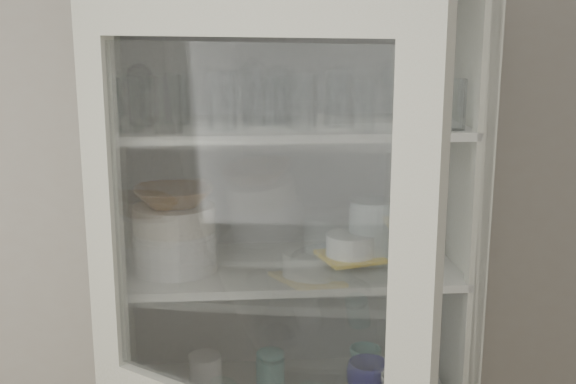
% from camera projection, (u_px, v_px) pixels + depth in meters
% --- Properties ---
extents(wall_back, '(3.60, 0.02, 2.60)m').
position_uv_depth(wall_back, '(219.00, 229.00, 2.26)').
color(wall_back, '#B6B1A9').
rests_on(wall_back, ground).
extents(pantry_cabinet, '(1.00, 0.45, 2.10)m').
position_uv_depth(pantry_cabinet, '(286.00, 355.00, 2.20)').
color(pantry_cabinet, beige).
rests_on(pantry_cabinet, floor).
extents(tumbler_0, '(0.07, 0.07, 0.14)m').
position_uv_depth(tumbler_0, '(129.00, 105.00, 1.80)').
color(tumbler_0, silver).
rests_on(tumbler_0, shelf_glass).
extents(tumbler_1, '(0.09, 0.09, 0.14)m').
position_uv_depth(tumbler_1, '(168.00, 104.00, 1.79)').
color(tumbler_1, silver).
rests_on(tumbler_1, shelf_glass).
extents(tumbler_2, '(0.09, 0.09, 0.15)m').
position_uv_depth(tumbler_2, '(222.00, 102.00, 1.82)').
color(tumbler_2, silver).
rests_on(tumbler_2, shelf_glass).
extents(tumbler_3, '(0.08, 0.08, 0.14)m').
position_uv_depth(tumbler_3, '(303.00, 102.00, 1.83)').
color(tumbler_3, silver).
rests_on(tumbler_3, shelf_glass).
extents(tumbler_4, '(0.06, 0.06, 0.13)m').
position_uv_depth(tumbler_4, '(363.00, 106.00, 1.82)').
color(tumbler_4, silver).
rests_on(tumbler_4, shelf_glass).
extents(tumbler_5, '(0.09, 0.09, 0.15)m').
position_uv_depth(tumbler_5, '(414.00, 100.00, 1.85)').
color(tumbler_5, silver).
rests_on(tumbler_5, shelf_glass).
extents(tumbler_6, '(0.08, 0.08, 0.13)m').
position_uv_depth(tumbler_6, '(453.00, 104.00, 1.83)').
color(tumbler_6, silver).
rests_on(tumbler_6, shelf_glass).
extents(tumbler_7, '(0.09, 0.09, 0.14)m').
position_uv_depth(tumbler_7, '(177.00, 98.00, 1.94)').
color(tumbler_7, silver).
rests_on(tumbler_7, shelf_glass).
extents(tumbler_8, '(0.08, 0.08, 0.13)m').
position_uv_depth(tumbler_8, '(141.00, 101.00, 1.90)').
color(tumbler_8, silver).
rests_on(tumbler_8, shelf_glass).
extents(tumbler_9, '(0.08, 0.08, 0.13)m').
position_uv_depth(tumbler_9, '(255.00, 101.00, 1.92)').
color(tumbler_9, silver).
rests_on(tumbler_9, shelf_glass).
extents(tumbler_10, '(0.07, 0.07, 0.12)m').
position_uv_depth(tumbler_10, '(279.00, 101.00, 1.95)').
color(tumbler_10, silver).
rests_on(tumbler_10, shelf_glass).
extents(tumbler_11, '(0.06, 0.06, 0.12)m').
position_uv_depth(tumbler_11, '(287.00, 100.00, 1.96)').
color(tumbler_11, silver).
rests_on(tumbler_11, shelf_glass).
extents(goblet_0, '(0.08, 0.08, 0.17)m').
position_uv_depth(goblet_0, '(140.00, 89.00, 2.03)').
color(goblet_0, silver).
rests_on(goblet_0, shelf_glass).
extents(goblet_1, '(0.08, 0.08, 0.18)m').
position_uv_depth(goblet_1, '(253.00, 88.00, 2.02)').
color(goblet_1, silver).
rests_on(goblet_1, shelf_glass).
extents(goblet_2, '(0.07, 0.07, 0.16)m').
position_uv_depth(goblet_2, '(277.00, 89.00, 2.06)').
color(goblet_2, silver).
rests_on(goblet_2, shelf_glass).
extents(goblet_3, '(0.08, 0.08, 0.17)m').
position_uv_depth(goblet_3, '(389.00, 87.00, 2.09)').
color(goblet_3, silver).
rests_on(goblet_3, shelf_glass).
extents(plate_stack_front, '(0.23, 0.23, 0.11)m').
position_uv_depth(plate_stack_front, '(175.00, 249.00, 1.99)').
color(plate_stack_front, white).
rests_on(plate_stack_front, shelf_plates).
extents(plate_stack_back, '(0.22, 0.22, 0.06)m').
position_uv_depth(plate_stack_back, '(174.00, 246.00, 2.12)').
color(plate_stack_back, white).
rests_on(plate_stack_back, shelf_plates).
extents(cream_bowl, '(0.25, 0.25, 0.07)m').
position_uv_depth(cream_bowl, '(174.00, 218.00, 1.97)').
color(cream_bowl, silver).
rests_on(cream_bowl, plate_stack_front).
extents(terracotta_bowl, '(0.24, 0.24, 0.05)m').
position_uv_depth(terracotta_bowl, '(173.00, 196.00, 1.96)').
color(terracotta_bowl, brown).
rests_on(terracotta_bowl, cream_bowl).
extents(glass_platter, '(0.36, 0.36, 0.02)m').
position_uv_depth(glass_platter, '(350.00, 262.00, 2.04)').
color(glass_platter, silver).
rests_on(glass_platter, shelf_plates).
extents(yellow_trivet, '(0.20, 0.20, 0.01)m').
position_uv_depth(yellow_trivet, '(350.00, 256.00, 2.03)').
color(yellow_trivet, yellow).
rests_on(yellow_trivet, glass_platter).
extents(white_ramekin, '(0.16, 0.16, 0.06)m').
position_uv_depth(white_ramekin, '(351.00, 244.00, 2.02)').
color(white_ramekin, white).
rests_on(white_ramekin, yellow_trivet).
extents(grey_bowl_stack, '(0.13, 0.13, 0.18)m').
position_uv_depth(grey_bowl_stack, '(372.00, 231.00, 2.05)').
color(grey_bowl_stack, silver).
rests_on(grey_bowl_stack, shelf_plates).
extents(mug_blue, '(0.17, 0.17, 0.10)m').
position_uv_depth(mug_blue, '(368.00, 378.00, 2.12)').
color(mug_blue, navy).
rests_on(mug_blue, shelf_mugs).
extents(mug_teal, '(0.12, 0.12, 0.09)m').
position_uv_depth(mug_teal, '(365.00, 361.00, 2.23)').
color(mug_teal, '#166F73').
rests_on(mug_teal, shelf_mugs).
extents(teal_jar, '(0.09, 0.09, 0.10)m').
position_uv_depth(teal_jar, '(270.00, 370.00, 2.17)').
color(teal_jar, '#166F73').
rests_on(teal_jar, shelf_mugs).
extents(white_canister, '(0.10, 0.10, 0.12)m').
position_uv_depth(white_canister, '(206.00, 374.00, 2.13)').
color(white_canister, white).
rests_on(white_canister, shelf_mugs).
extents(tumbler_12, '(0.08, 0.08, 0.15)m').
position_uv_depth(tumbler_12, '(277.00, 98.00, 1.88)').
color(tumbler_12, silver).
rests_on(tumbler_12, shelf_glass).
extents(tumbler_13, '(0.07, 0.07, 0.14)m').
position_uv_depth(tumbler_13, '(338.00, 99.00, 1.89)').
color(tumbler_13, silver).
rests_on(tumbler_13, shelf_glass).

